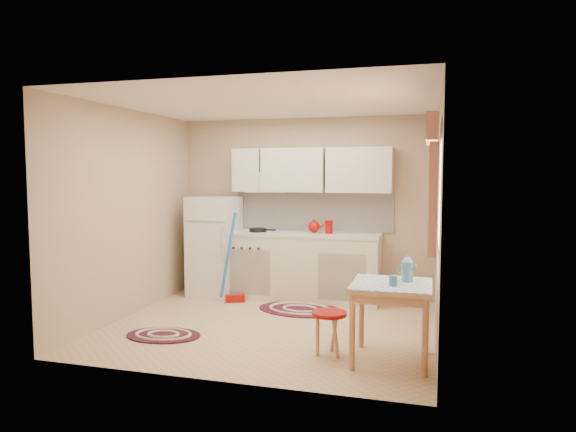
# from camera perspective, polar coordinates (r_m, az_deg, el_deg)

# --- Properties ---
(room_shell) EXTENTS (3.64, 3.60, 2.52)m
(room_shell) POSITION_cam_1_polar(r_m,az_deg,el_deg) (5.89, 0.16, 3.48)
(room_shell) COLOR tan
(room_shell) RESTS_ON ground
(fridge) EXTENTS (0.65, 0.60, 1.40)m
(fridge) POSITION_cam_1_polar(r_m,az_deg,el_deg) (7.38, -8.16, -3.29)
(fridge) COLOR silver
(fridge) RESTS_ON ground
(broom) EXTENTS (0.30, 0.21, 1.20)m
(broom) POSITION_cam_1_polar(r_m,az_deg,el_deg) (6.90, -5.93, -4.66)
(broom) COLOR blue
(broom) RESTS_ON ground
(base_cabinets) EXTENTS (2.25, 0.60, 0.88)m
(base_cabinets) POSITION_cam_1_polar(r_m,az_deg,el_deg) (7.08, 1.00, -5.72)
(base_cabinets) COLOR beige
(base_cabinets) RESTS_ON ground
(countertop) EXTENTS (2.27, 0.62, 0.04)m
(countertop) POSITION_cam_1_polar(r_m,az_deg,el_deg) (7.01, 1.00, -2.02)
(countertop) COLOR beige
(countertop) RESTS_ON base_cabinets
(frying_pan) EXTENTS (0.25, 0.25, 0.05)m
(frying_pan) POSITION_cam_1_polar(r_m,az_deg,el_deg) (7.11, -3.39, -1.56)
(frying_pan) COLOR black
(frying_pan) RESTS_ON countertop
(red_kettle) EXTENTS (0.22, 0.20, 0.18)m
(red_kettle) POSITION_cam_1_polar(r_m,az_deg,el_deg) (6.94, 2.90, -1.19)
(red_kettle) COLOR #970A05
(red_kettle) RESTS_ON countertop
(red_canister) EXTENTS (0.12, 0.12, 0.16)m
(red_canister) POSITION_cam_1_polar(r_m,az_deg,el_deg) (6.90, 4.57, -1.31)
(red_canister) COLOR #970A05
(red_canister) RESTS_ON countertop
(table) EXTENTS (0.72, 0.72, 0.72)m
(table) POSITION_cam_1_polar(r_m,az_deg,el_deg) (4.90, 11.34, -11.53)
(table) COLOR tan
(table) RESTS_ON ground
(stool) EXTENTS (0.41, 0.41, 0.42)m
(stool) POSITION_cam_1_polar(r_m,az_deg,el_deg) (5.02, 4.60, -12.87)
(stool) COLOR #970A05
(stool) RESTS_ON ground
(coffee_pot) EXTENTS (0.16, 0.15, 0.26)m
(coffee_pot) POSITION_cam_1_polar(r_m,az_deg,el_deg) (4.90, 13.11, -5.70)
(coffee_pot) COLOR teal
(coffee_pot) RESTS_ON table
(mug) EXTENTS (0.10, 0.10, 0.10)m
(mug) POSITION_cam_1_polar(r_m,az_deg,el_deg) (4.70, 11.61, -7.08)
(mug) COLOR teal
(mug) RESTS_ON table
(rug_center) EXTENTS (1.15, 0.81, 0.02)m
(rug_center) POSITION_cam_1_polar(r_m,az_deg,el_deg) (6.60, 1.37, -10.34)
(rug_center) COLOR #65100B
(rug_center) RESTS_ON ground
(rug_left) EXTENTS (0.85, 0.61, 0.02)m
(rug_left) POSITION_cam_1_polar(r_m,az_deg,el_deg) (5.76, -13.69, -12.75)
(rug_left) COLOR #65100B
(rug_left) RESTS_ON ground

